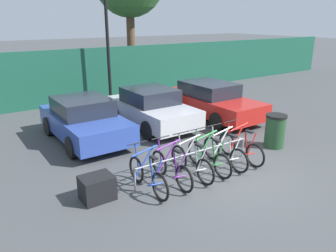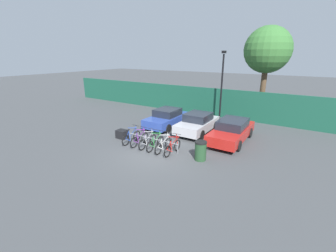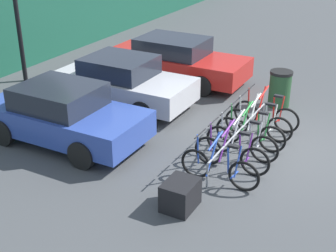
# 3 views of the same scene
# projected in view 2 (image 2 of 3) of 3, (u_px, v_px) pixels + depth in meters

# --- Properties ---
(ground_plane) EXTENTS (120.00, 120.00, 0.00)m
(ground_plane) POSITION_uv_depth(u_px,v_px,m) (155.00, 153.00, 12.62)
(ground_plane) COLOR #424447
(hoarding_wall) EXTENTS (36.00, 0.16, 2.50)m
(hoarding_wall) POSITION_uv_depth(u_px,v_px,m) (217.00, 103.00, 19.88)
(hoarding_wall) COLOR #19513D
(hoarding_wall) RESTS_ON ground
(bike_rack) EXTENTS (3.56, 0.04, 0.57)m
(bike_rack) POSITION_uv_depth(u_px,v_px,m) (152.00, 140.00, 13.35)
(bike_rack) COLOR gray
(bike_rack) RESTS_ON ground
(bicycle_blue) EXTENTS (0.68, 1.71, 1.05)m
(bicycle_blue) POSITION_uv_depth(u_px,v_px,m) (131.00, 137.00, 14.03)
(bicycle_blue) COLOR black
(bicycle_blue) RESTS_ON ground
(bicycle_purple) EXTENTS (0.68, 1.71, 1.05)m
(bicycle_purple) POSITION_uv_depth(u_px,v_px,m) (140.00, 139.00, 13.70)
(bicycle_purple) COLOR black
(bicycle_purple) RESTS_ON ground
(bicycle_silver) EXTENTS (0.68, 1.71, 1.05)m
(bicycle_silver) POSITION_uv_depth(u_px,v_px,m) (148.00, 141.00, 13.38)
(bicycle_silver) COLOR black
(bicycle_silver) RESTS_ON ground
(bicycle_green) EXTENTS (0.68, 1.71, 1.05)m
(bicycle_green) POSITION_uv_depth(u_px,v_px,m) (155.00, 143.00, 13.09)
(bicycle_green) COLOR black
(bicycle_green) RESTS_ON ground
(bicycle_white) EXTENTS (0.68, 1.71, 1.05)m
(bicycle_white) POSITION_uv_depth(u_px,v_px,m) (164.00, 145.00, 12.80)
(bicycle_white) COLOR black
(bicycle_white) RESTS_ON ground
(bicycle_red) EXTENTS (0.68, 1.71, 1.05)m
(bicycle_red) POSITION_uv_depth(u_px,v_px,m) (173.00, 147.00, 12.49)
(bicycle_red) COLOR black
(bicycle_red) RESTS_ON ground
(car_blue) EXTENTS (1.91, 4.00, 1.40)m
(car_blue) POSITION_uv_depth(u_px,v_px,m) (167.00, 118.00, 17.14)
(car_blue) COLOR #2D479E
(car_blue) RESTS_ON ground
(car_silver) EXTENTS (1.91, 3.95, 1.40)m
(car_silver) POSITION_uv_depth(u_px,v_px,m) (197.00, 123.00, 15.86)
(car_silver) COLOR #B7B7BC
(car_silver) RESTS_ON ground
(car_red) EXTENTS (1.91, 4.59, 1.40)m
(car_red) POSITION_uv_depth(u_px,v_px,m) (232.00, 131.00, 14.28)
(car_red) COLOR red
(car_red) RESTS_ON ground
(lamp_post) EXTENTS (0.24, 0.44, 5.61)m
(lamp_post) POSITION_uv_depth(u_px,v_px,m) (222.00, 83.00, 18.16)
(lamp_post) COLOR black
(lamp_post) RESTS_ON ground
(trash_bin) EXTENTS (0.63, 0.63, 1.03)m
(trash_bin) POSITION_uv_depth(u_px,v_px,m) (201.00, 151.00, 11.71)
(trash_bin) COLOR #234728
(trash_bin) RESTS_ON ground
(cargo_crate) EXTENTS (0.70, 0.56, 0.55)m
(cargo_crate) POSITION_uv_depth(u_px,v_px,m) (122.00, 134.00, 14.88)
(cargo_crate) COLOR black
(cargo_crate) RESTS_ON ground
(tree_behind_hoarding) EXTENTS (3.75, 3.75, 7.57)m
(tree_behind_hoarding) POSITION_uv_depth(u_px,v_px,m) (268.00, 50.00, 18.29)
(tree_behind_hoarding) COLOR brown
(tree_behind_hoarding) RESTS_ON ground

